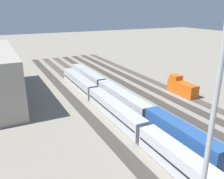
{
  "coord_description": "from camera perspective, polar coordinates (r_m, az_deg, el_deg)",
  "views": [
    {
      "loc": [
        -49.62,
        32.85,
        23.94
      ],
      "look_at": [
        6.21,
        4.64,
        2.5
      ],
      "focal_mm": 38.08,
      "sensor_mm": 36.0,
      "label": 1
    }
  ],
  "objects": [
    {
      "name": "train_on_track_5",
      "position": [
        54.26,
        0.56,
        -4.92
      ],
      "size": [
        71.4,
        3.06,
        3.8
      ],
      "color": "#B7BABF",
      "rests_on": "ground_plane"
    },
    {
      "name": "track_bed_1",
      "position": [
        69.78,
        13.15,
        -1.61
      ],
      "size": [
        140.0,
        2.8,
        0.12
      ],
      "primitive_type": "cube",
      "color": "#3D3833",
      "rests_on": "ground_plane"
    },
    {
      "name": "track_bed_5",
      "position": [
        59.62,
        -1.91,
        -4.7
      ],
      "size": [
        140.0,
        2.8,
        0.12
      ],
      "primitive_type": "cube",
      "color": "#4C443D",
      "rests_on": "ground_plane"
    },
    {
      "name": "track_bed_2",
      "position": [
        66.82,
        9.83,
        -2.31
      ],
      "size": [
        140.0,
        2.8,
        0.12
      ],
      "primitive_type": "cube",
      "color": "#3D3833",
      "rests_on": "ground_plane"
    },
    {
      "name": "track_bed_0",
      "position": [
        72.95,
        16.18,
        -0.97
      ],
      "size": [
        140.0,
        2.8,
        0.12
      ],
      "primitive_type": "cube",
      "color": "#4C443D",
      "rests_on": "ground_plane"
    },
    {
      "name": "track_bed_6",
      "position": [
        57.89,
        -6.42,
        -5.57
      ],
      "size": [
        140.0,
        2.8,
        0.12
      ],
      "primitive_type": "cube",
      "color": "#3D3833",
      "rests_on": "ground_plane"
    },
    {
      "name": "track_bed_3",
      "position": [
        64.12,
        6.22,
        -3.06
      ],
      "size": [
        140.0,
        2.8,
        0.12
      ],
      "primitive_type": "cube",
      "color": "#3D3833",
      "rests_on": "ground_plane"
    },
    {
      "name": "train_on_track_0",
      "position": [
        72.22,
        16.39,
        0.57
      ],
      "size": [
        10.0,
        3.0,
        5.0
      ],
      "color": "#D85914",
      "rests_on": "ground_plane"
    },
    {
      "name": "light_mast_1",
      "position": [
        19.38,
        24.23,
        2.0
      ],
      "size": [
        2.8,
        0.7,
        30.01
      ],
      "color": "#9EA0A5",
      "rests_on": "ground_plane"
    },
    {
      "name": "ground_plane",
      "position": [
        64.15,
        6.22,
        -3.11
      ],
      "size": [
        400.0,
        400.0,
        0.0
      ],
      "primitive_type": "plane",
      "color": "gray"
    },
    {
      "name": "track_bed_4",
      "position": [
        61.71,
        2.31,
        -3.86
      ],
      "size": [
        140.0,
        2.8,
        0.12
      ],
      "primitive_type": "cube",
      "color": "#4C443D",
      "rests_on": "ground_plane"
    },
    {
      "name": "train_on_track_4",
      "position": [
        62.65,
        1.41,
        -1.5
      ],
      "size": [
        66.4,
        3.06,
        4.4
      ],
      "color": "#285193",
      "rests_on": "ground_plane"
    }
  ]
}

